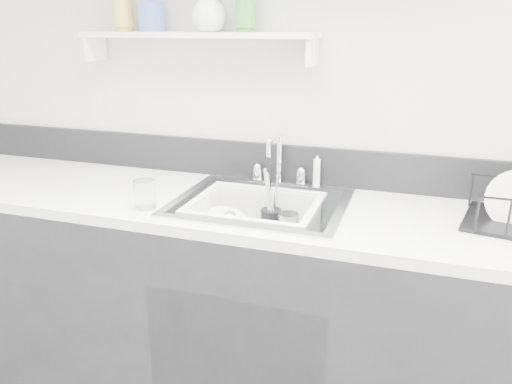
% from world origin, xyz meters
% --- Properties ---
extents(counter_run, '(3.20, 0.62, 0.92)m').
position_xyz_m(counter_run, '(0.00, 1.19, 0.46)').
color(counter_run, black).
rests_on(counter_run, ground).
extents(backsplash, '(3.20, 0.02, 0.16)m').
position_xyz_m(backsplash, '(0.00, 1.49, 1.00)').
color(backsplash, black).
rests_on(backsplash, counter_run).
extents(sink, '(0.64, 0.52, 0.20)m').
position_xyz_m(sink, '(0.00, 1.19, 0.83)').
color(sink, silver).
rests_on(sink, counter_run).
extents(faucet, '(0.26, 0.18, 0.23)m').
position_xyz_m(faucet, '(0.00, 1.44, 0.98)').
color(faucet, silver).
rests_on(faucet, counter_run).
extents(side_sprayer, '(0.03, 0.03, 0.14)m').
position_xyz_m(side_sprayer, '(0.16, 1.44, 0.99)').
color(side_sprayer, white).
rests_on(side_sprayer, counter_run).
extents(wall_shelf, '(1.00, 0.16, 0.12)m').
position_xyz_m(wall_shelf, '(-0.35, 1.42, 1.51)').
color(wall_shelf, silver).
rests_on(wall_shelf, room_shell).
extents(wash_tub, '(0.59, 0.55, 0.18)m').
position_xyz_m(wash_tub, '(-0.01, 1.17, 0.84)').
color(wash_tub, white).
rests_on(wash_tub, sink).
extents(plate_stack, '(0.26, 0.26, 0.10)m').
position_xyz_m(plate_stack, '(-0.14, 1.15, 0.79)').
color(plate_stack, white).
rests_on(plate_stack, wash_tub).
extents(utensil_cup, '(0.08, 0.08, 0.27)m').
position_xyz_m(utensil_cup, '(0.02, 1.27, 0.83)').
color(utensil_cup, black).
rests_on(utensil_cup, wash_tub).
extents(ladle, '(0.30, 0.17, 0.08)m').
position_xyz_m(ladle, '(-0.07, 1.20, 0.81)').
color(ladle, silver).
rests_on(ladle, wash_tub).
extents(tumbler_in_tub, '(0.08, 0.08, 0.11)m').
position_xyz_m(tumbler_in_tub, '(0.10, 1.23, 0.82)').
color(tumbler_in_tub, white).
rests_on(tumbler_in_tub, wash_tub).
extents(tumbler_counter, '(0.08, 0.08, 0.11)m').
position_xyz_m(tumbler_counter, '(-0.38, 1.01, 0.97)').
color(tumbler_counter, white).
rests_on(tumbler_counter, counter_run).
extents(bowl_small, '(0.13, 0.13, 0.03)m').
position_xyz_m(bowl_small, '(0.06, 1.10, 0.78)').
color(bowl_small, white).
rests_on(bowl_small, wash_tub).
extents(soap_bottle_a, '(0.10, 0.10, 0.23)m').
position_xyz_m(soap_bottle_a, '(-0.68, 1.42, 1.65)').
color(soap_bottle_a, gold).
rests_on(soap_bottle_a, wall_shelf).
extents(soap_bottle_b, '(0.09, 0.09, 0.17)m').
position_xyz_m(soap_bottle_b, '(-0.53, 1.40, 1.62)').
color(soap_bottle_b, '#4365B2').
rests_on(soap_bottle_b, wall_shelf).
extents(soap_bottle_c, '(0.14, 0.14, 0.17)m').
position_xyz_m(soap_bottle_c, '(-0.28, 1.41, 1.62)').
color(soap_bottle_c, silver).
rests_on(soap_bottle_c, wall_shelf).
extents(soap_bottle_d, '(0.09, 0.09, 0.23)m').
position_xyz_m(soap_bottle_d, '(-0.13, 1.40, 1.64)').
color(soap_bottle_d, '#36832F').
rests_on(soap_bottle_d, wall_shelf).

